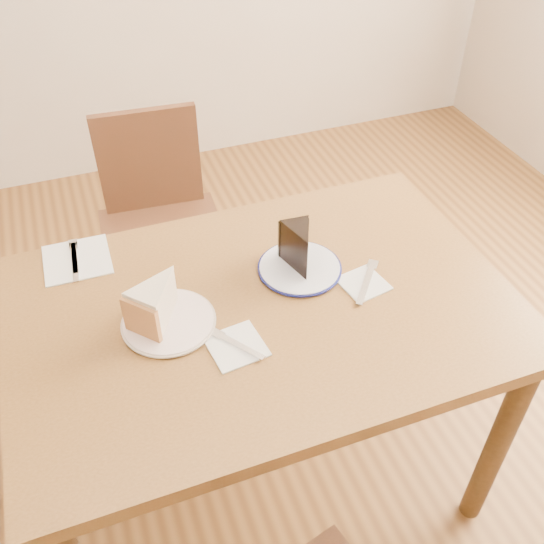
{
  "coord_description": "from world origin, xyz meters",
  "views": [
    {
      "loc": [
        -0.34,
        -0.98,
        1.77
      ],
      "look_at": [
        0.04,
        0.05,
        0.8
      ],
      "focal_mm": 40.0,
      "sensor_mm": 36.0,
      "label": 1
    }
  ],
  "objects": [
    {
      "name": "chair_far",
      "position": [
        -0.11,
        0.77,
        0.47
      ],
      "size": [
        0.45,
        0.45,
        0.85
      ],
      "rotation": [
        0.0,
        0.0,
        3.07
      ],
      "color": "#321A0F",
      "rests_on": "ground"
    },
    {
      "name": "knife_spare",
      "position": [
        -0.4,
        0.31,
        0.76
      ],
      "size": [
        0.03,
        0.16,
        0.0
      ],
      "primitive_type": "cube",
      "rotation": [
        0.0,
        0.0,
        -0.07
      ],
      "color": "silver",
      "rests_on": "napkin_spare"
    },
    {
      "name": "fork_cream",
      "position": [
        -0.1,
        -0.11,
        0.76
      ],
      "size": [
        0.09,
        0.12,
        0.0
      ],
      "primitive_type": "cube",
      "rotation": [
        0.0,
        0.0,
        0.61
      ],
      "color": "silver",
      "rests_on": "napkin_cream"
    },
    {
      "name": "plate_cream",
      "position": [
        -0.23,
        0.01,
        0.76
      ],
      "size": [
        0.21,
        0.21,
        0.01
      ],
      "primitive_type": "cylinder",
      "color": "white",
      "rests_on": "table"
    },
    {
      "name": "plate_navy",
      "position": [
        0.13,
        0.08,
        0.76
      ],
      "size": [
        0.2,
        0.2,
        0.01
      ],
      "primitive_type": "cylinder",
      "color": "white",
      "rests_on": "table"
    },
    {
      "name": "table",
      "position": [
        0.0,
        0.0,
        0.65
      ],
      "size": [
        1.2,
        0.8,
        0.75
      ],
      "color": "#4B2F14",
      "rests_on": "ground"
    },
    {
      "name": "chocolate_cake",
      "position": [
        0.13,
        0.08,
        0.81
      ],
      "size": [
        0.08,
        0.11,
        0.1
      ],
      "primitive_type": null,
      "rotation": [
        0.0,
        0.0,
        3.08
      ],
      "color": "black",
      "rests_on": "plate_navy"
    },
    {
      "name": "knife_navy",
      "position": [
        0.26,
        -0.02,
        0.76
      ],
      "size": [
        0.12,
        0.14,
        0.0
      ],
      "primitive_type": "cube",
      "rotation": [
        0.0,
        0.0,
        -0.69
      ],
      "color": "silver",
      "rests_on": "napkin_navy"
    },
    {
      "name": "napkin_navy",
      "position": [
        0.26,
        -0.02,
        0.75
      ],
      "size": [
        0.12,
        0.12,
        0.0
      ],
      "primitive_type": "cube",
      "rotation": [
        0.0,
        0.0,
        0.18
      ],
      "color": "white",
      "rests_on": "table"
    },
    {
      "name": "napkin_cream",
      "position": [
        -0.1,
        -0.11,
        0.75
      ],
      "size": [
        0.13,
        0.13,
        0.0
      ],
      "primitive_type": "cube",
      "rotation": [
        0.0,
        0.0,
        0.12
      ],
      "color": "white",
      "rests_on": "table"
    },
    {
      "name": "napkin_spare",
      "position": [
        -0.4,
        0.32,
        0.75
      ],
      "size": [
        0.17,
        0.17,
        0.0
      ],
      "primitive_type": "cube",
      "rotation": [
        0.0,
        0.0,
        -0.02
      ],
      "color": "white",
      "rests_on": "table"
    },
    {
      "name": "fork_spare",
      "position": [
        -0.4,
        0.33,
        0.76
      ],
      "size": [
        0.02,
        0.14,
        0.0
      ],
      "primitive_type": "cube",
      "rotation": [
        0.0,
        0.0,
        -0.06
      ],
      "color": "silver",
      "rests_on": "napkin_spare"
    },
    {
      "name": "carrot_cake",
      "position": [
        -0.24,
        0.03,
        0.81
      ],
      "size": [
        0.16,
        0.15,
        0.09
      ],
      "primitive_type": null,
      "rotation": [
        0.0,
        0.0,
        -0.84
      ],
      "color": "beige",
      "rests_on": "plate_cream"
    },
    {
      "name": "ground",
      "position": [
        0.0,
        0.0,
        0.0
      ],
      "size": [
        4.0,
        4.0,
        0.0
      ],
      "primitive_type": "plane",
      "color": "#482B13",
      "rests_on": "ground"
    }
  ]
}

